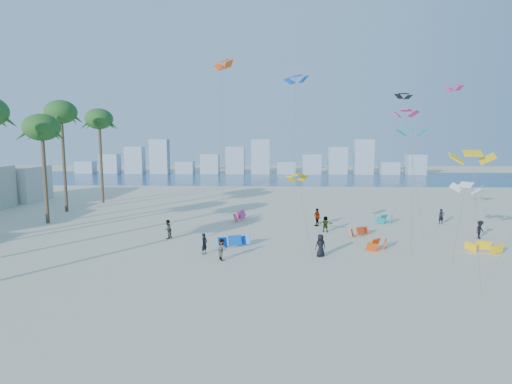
{
  "coord_description": "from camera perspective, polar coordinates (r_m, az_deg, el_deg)",
  "views": [
    {
      "loc": [
        4.55,
        -21.45,
        9.6
      ],
      "look_at": [
        3.0,
        16.0,
        4.5
      ],
      "focal_mm": 29.88,
      "sensor_mm": 36.0,
      "label": 1
    }
  ],
  "objects": [
    {
      "name": "ground",
      "position": [
        23.93,
        -9.15,
        -16.0
      ],
      "size": [
        220.0,
        220.0,
        0.0
      ],
      "primitive_type": "plane",
      "color": "beige",
      "rests_on": "ground"
    },
    {
      "name": "ocean",
      "position": [
        94.05,
        -0.42,
        1.89
      ],
      "size": [
        220.0,
        220.0,
        0.0
      ],
      "primitive_type": "plane",
      "color": "navy",
      "rests_on": "ground"
    },
    {
      "name": "kitesurfer_near",
      "position": [
        34.78,
        -6.93,
        -6.88
      ],
      "size": [
        0.63,
        0.73,
        1.7
      ],
      "primitive_type": "imported",
      "rotation": [
        0.0,
        0.0,
        1.13
      ],
      "color": "black",
      "rests_on": "ground"
    },
    {
      "name": "kitesurfer_mid",
      "position": [
        33.1,
        -4.59,
        -7.67
      ],
      "size": [
        0.92,
        0.99,
        1.63
      ],
      "primitive_type": "imported",
      "rotation": [
        0.0,
        0.0,
        2.07
      ],
      "color": "gray",
      "rests_on": "ground"
    },
    {
      "name": "kitesurfers_far",
      "position": [
        41.17,
        10.82,
        -4.64
      ],
      "size": [
        29.95,
        13.63,
        1.89
      ],
      "color": "black",
      "rests_on": "ground"
    },
    {
      "name": "grounded_kites",
      "position": [
        41.34,
        9.46,
        -5.14
      ],
      "size": [
        23.71,
        14.89,
        1.03
      ],
      "color": "blue",
      "rests_on": "ground"
    },
    {
      "name": "flying_kites",
      "position": [
        46.86,
        16.26,
        11.14
      ],
      "size": [
        34.97,
        33.79,
        17.61
      ],
      "color": "yellow",
      "rests_on": "ground"
    },
    {
      "name": "distant_skyline",
      "position": [
        103.81,
        -0.81,
        4.15
      ],
      "size": [
        85.0,
        3.0,
        8.4
      ],
      "color": "#9EADBF",
      "rests_on": "ground"
    }
  ]
}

